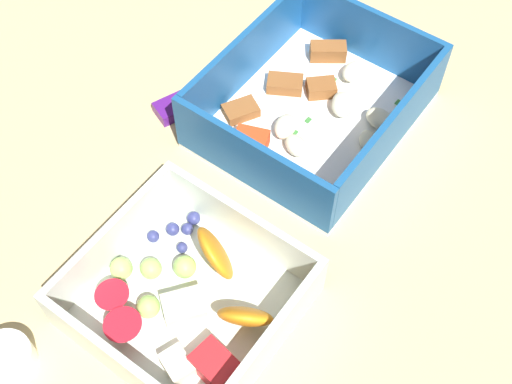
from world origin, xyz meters
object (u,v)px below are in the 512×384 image
(pasta_container, at_px, (313,105))
(candy_bar, at_px, (190,100))
(paper_cup_liner, at_px, (7,360))
(fruit_bowl, at_px, (186,298))

(pasta_container, height_order, candy_bar, pasta_container)
(pasta_container, distance_m, paper_cup_liner, 0.34)
(pasta_container, relative_size, candy_bar, 2.87)
(fruit_bowl, height_order, candy_bar, fruit_bowl)
(pasta_container, bearing_deg, candy_bar, 117.08)
(pasta_container, xyz_separation_m, candy_bar, (-0.06, 0.10, -0.01))
(pasta_container, relative_size, paper_cup_liner, 4.85)
(fruit_bowl, distance_m, paper_cup_liner, 0.14)
(paper_cup_liner, bearing_deg, pasta_container, -7.39)
(pasta_container, bearing_deg, paper_cup_liner, 171.47)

